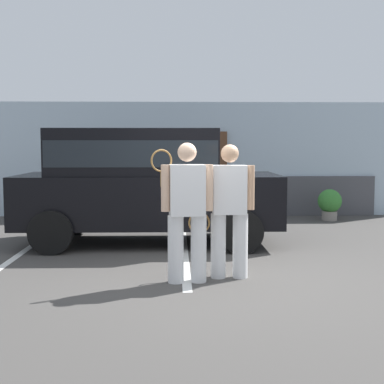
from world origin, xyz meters
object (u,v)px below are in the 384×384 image
Objects in this scene: tennis_player_man at (187,210)px; potted_plant_by_porch at (330,203)px; tennis_player_woman at (229,209)px; parked_suv at (143,180)px.

tennis_player_man reaches higher than potted_plant_by_porch.
tennis_player_woman is at bearing -118.64° from potted_plant_by_porch.
tennis_player_man is 6.57m from potted_plant_by_porch.
tennis_player_man is 0.61m from tennis_player_woman.
parked_suv is at bearing -81.16° from tennis_player_man.
parked_suv is 2.55× the size of tennis_player_man.
parked_suv is 2.88m from tennis_player_man.
tennis_player_woman is at bearing -164.16° from tennis_player_man.
parked_suv is 2.87m from tennis_player_woman.
parked_suv is 5.09m from potted_plant_by_porch.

